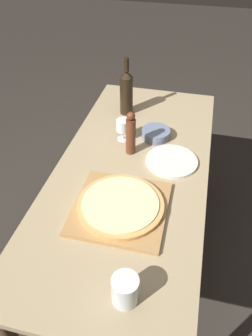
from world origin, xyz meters
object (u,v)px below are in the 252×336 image
object	(u,v)px
wine_glass	(123,126)
pepper_mill	(131,134)
small_bowl	(156,134)
pizza	(120,205)
wine_bottle	(126,92)

from	to	relation	value
wine_glass	pepper_mill	bearing A→B (deg)	-58.12
small_bowl	wine_glass	bearing A→B (deg)	-161.03
pizza	wine_bottle	distance (m)	0.78
wine_bottle	pepper_mill	size ratio (longest dim) A/B	1.44
wine_bottle	pepper_mill	world-z (taller)	wine_bottle
pepper_mill	wine_glass	size ratio (longest dim) A/B	1.97
pepper_mill	wine_glass	bearing A→B (deg)	121.88
wine_bottle	wine_glass	bearing A→B (deg)	-80.02
pepper_mill	small_bowl	world-z (taller)	pepper_mill
pizza	small_bowl	distance (m)	0.55
pizza	wine_bottle	xyz separation A→B (m)	(-0.16, 0.76, 0.11)
wine_glass	wine_bottle	bearing A→B (deg)	99.98
wine_bottle	wine_glass	distance (m)	0.28
pizza	wine_bottle	size ratio (longest dim) A/B	1.08
pizza	pepper_mill	bearing A→B (deg)	96.82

